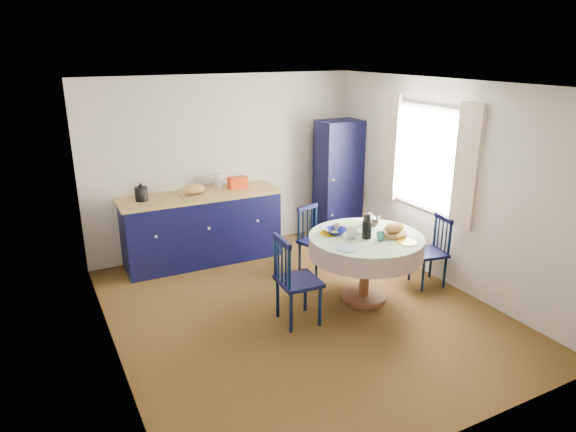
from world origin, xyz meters
name	(u,v)px	position (x,y,z in m)	size (l,w,h in m)	color
floor	(301,311)	(0.00, 0.00, 0.00)	(4.50, 4.50, 0.00)	black
ceiling	(303,84)	(0.00, 0.00, 2.50)	(4.50, 4.50, 0.00)	white
wall_back	(225,164)	(0.00, 2.25, 1.25)	(4.00, 0.02, 2.50)	beige
wall_left	(105,237)	(-2.00, 0.00, 1.25)	(0.02, 4.50, 2.50)	beige
wall_right	(444,183)	(2.00, 0.00, 1.25)	(0.02, 4.50, 2.50)	beige
window	(426,157)	(1.95, 0.30, 1.52)	(0.10, 1.74, 1.45)	white
kitchen_counter	(202,227)	(-0.51, 1.90, 0.49)	(2.18, 0.72, 1.20)	black
pantry_cabinet	(338,180)	(1.66, 1.85, 0.91)	(0.64, 0.47, 1.82)	black
dining_table	(366,246)	(0.81, -0.08, 0.67)	(1.31, 1.31, 1.07)	#542F18
chair_left	(295,280)	(-0.18, -0.18, 0.50)	(0.45, 0.47, 0.99)	black
chair_far	(314,239)	(0.69, 0.89, 0.45)	(0.48, 0.47, 0.88)	black
chair_right	(431,250)	(1.78, -0.12, 0.45)	(0.45, 0.46, 0.89)	black
mug_a	(352,234)	(0.62, -0.06, 0.84)	(0.13, 0.13, 0.10)	silver
mug_b	(380,236)	(0.86, -0.26, 0.84)	(0.10, 0.10, 0.09)	#2A6366
mug_c	(373,222)	(1.09, 0.17, 0.84)	(0.12, 0.12, 0.10)	black
mug_d	(337,227)	(0.60, 0.24, 0.84)	(0.09, 0.09, 0.09)	silver
cobalt_bowl	(336,231)	(0.53, 0.14, 0.82)	(0.25, 0.25, 0.06)	navy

